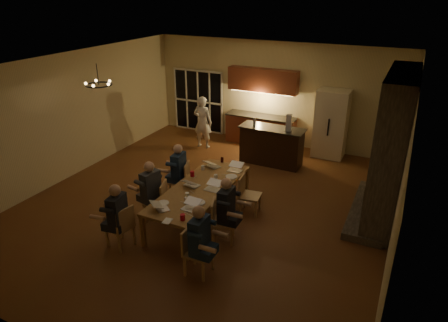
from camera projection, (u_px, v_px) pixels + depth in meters
floor at (207, 204)px, 9.37m from camera, size 9.00×9.00×0.00m
back_wall at (274, 94)px, 12.44m from camera, size 8.00×0.04×3.20m
left_wall at (69, 116)px, 10.33m from camera, size 0.04×9.00×3.20m
right_wall at (404, 175)px, 7.12m from camera, size 0.04×9.00×3.20m
ceiling at (204, 65)px, 8.07m from camera, size 8.00×9.00×0.04m
french_doors at (198, 101)px, 13.70m from camera, size 1.86×0.08×2.10m
fireplace at (391, 149)px, 8.23m from camera, size 0.58×2.50×3.20m
kitchenette at (261, 108)px, 12.46m from camera, size 2.24×0.68×2.40m
refrigerator at (331, 124)px, 11.62m from camera, size 0.90×0.68×2.00m
dining_table at (200, 203)px, 8.66m from camera, size 1.10×2.93×0.75m
bar_island at (271, 146)px, 11.29m from camera, size 1.83×0.71×1.08m
chair_left_near at (119, 226)px, 7.70m from camera, size 0.51×0.51×0.89m
chair_left_mid at (155, 201)px, 8.59m from camera, size 0.56×0.56×0.89m
chair_left_far at (179, 180)px, 9.52m from camera, size 0.56×0.56×0.89m
chair_right_near at (198, 252)px, 6.95m from camera, size 0.45×0.45×0.89m
chair_right_mid at (223, 221)px, 7.85m from camera, size 0.56×0.56×0.89m
chair_right_far at (250, 195)px, 8.82m from camera, size 0.49×0.49×0.89m
person_left_near at (118, 217)px, 7.53m from camera, size 0.69×0.69×1.38m
person_right_near at (200, 241)px, 6.82m from camera, size 0.60×0.60×1.38m
person_left_mid at (151, 192)px, 8.47m from camera, size 0.70×0.70×1.38m
person_right_mid at (226, 210)px, 7.77m from camera, size 0.62×0.62×1.38m
person_left_far at (179, 172)px, 9.36m from camera, size 0.66×0.66×1.38m
standing_person at (203, 122)px, 12.35m from camera, size 0.62×0.42×1.64m
chandelier at (99, 85)px, 8.54m from camera, size 0.56×0.56×0.03m
laptop_a at (162, 203)px, 7.66m from camera, size 0.42×0.42×0.23m
laptop_b at (190, 204)px, 7.63m from camera, size 0.33×0.30×0.23m
laptop_c at (192, 181)px, 8.55m from camera, size 0.36×0.33×0.23m
laptop_d at (212, 185)px, 8.37m from camera, size 0.34×0.30×0.23m
laptop_e at (213, 162)px, 9.45m from camera, size 0.40×0.38×0.23m
laptop_f at (235, 166)px, 9.22m from camera, size 0.33×0.29×0.23m
mug_front at (187, 195)px, 8.10m from camera, size 0.09×0.09×0.10m
mug_mid at (216, 177)px, 8.88m from camera, size 0.09×0.09×0.10m
mug_back at (203, 168)px, 9.31m from camera, size 0.08×0.08×0.10m
redcup_near at (183, 217)px, 7.31m from camera, size 0.09×0.09×0.12m
redcup_mid at (192, 174)px, 8.99m from camera, size 0.09×0.09×0.12m
can_silver at (186, 200)px, 7.88m from camera, size 0.06×0.06×0.12m
can_cola at (222, 160)px, 9.71m from camera, size 0.07×0.07×0.12m
plate_near at (199, 203)px, 7.90m from camera, size 0.25×0.25×0.02m
plate_left at (163, 203)px, 7.88m from camera, size 0.24×0.24×0.02m
plate_far at (231, 177)px, 8.97m from camera, size 0.27×0.27×0.02m
notepad at (167, 221)px, 7.29m from camera, size 0.17×0.22×0.01m
bar_bottle at (254, 122)px, 11.17m from camera, size 0.08×0.08×0.24m
bar_blender at (289, 123)px, 10.74m from camera, size 0.17×0.17×0.46m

